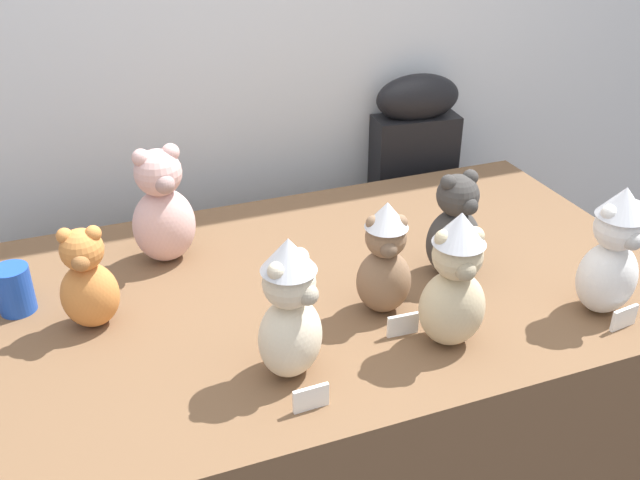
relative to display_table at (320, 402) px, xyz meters
name	(u,v)px	position (x,y,z in m)	size (l,w,h in m)	color
display_table	(320,402)	(0.00, 0.00, 0.00)	(1.69, 0.98, 0.75)	brown
instrument_case	(409,217)	(0.57, 0.62, 0.15)	(0.29, 0.15, 1.03)	black
teddy_bear_mocha	(385,259)	(0.09, -0.15, 0.50)	(0.15, 0.13, 0.27)	#7F6047
teddy_bear_snow	(613,253)	(0.55, -0.33, 0.52)	(0.14, 0.12, 0.30)	white
teddy_bear_blush	(162,209)	(-0.32, 0.25, 0.51)	(0.17, 0.15, 0.30)	beige
teddy_bear_ginger	(88,281)	(-0.52, 0.02, 0.49)	(0.14, 0.12, 0.24)	#D17F3D
teddy_bear_cream	(290,310)	(-0.17, -0.28, 0.52)	(0.18, 0.17, 0.30)	beige
teddy_bear_charcoal	(455,227)	(0.32, -0.06, 0.50)	(0.15, 0.13, 0.27)	#383533
teddy_bear_sand	(455,282)	(0.17, -0.31, 0.52)	(0.16, 0.14, 0.31)	#CCB78E
party_cup_blue	(14,289)	(-0.67, 0.14, 0.43)	(0.08, 0.08, 0.11)	blue
name_card_front_left	(311,398)	(-0.17, -0.39, 0.40)	(0.07, 0.01, 0.05)	white
name_card_front_middle	(404,326)	(0.09, -0.25, 0.40)	(0.07, 0.01, 0.05)	white
name_card_front_right	(624,318)	(0.55, -0.40, 0.40)	(0.07, 0.01, 0.05)	white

